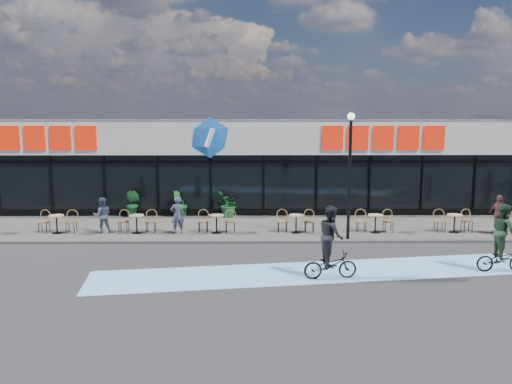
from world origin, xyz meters
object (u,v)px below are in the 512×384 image
potted_plant_mid (180,204)px  patron_left (177,215)px  pedestrian_a (498,215)px  potted_plant_right (228,204)px  cyclist_b (503,243)px  cyclist_a (331,248)px  potted_plant_left (133,204)px  patron_right (102,215)px  lamp_post (350,164)px

potted_plant_mid → patron_left: (0.36, -3.31, 0.13)m
potted_plant_mid → pedestrian_a: pedestrian_a is taller
potted_plant_mid → potted_plant_right: 2.24m
potted_plant_right → cyclist_b: bearing=-42.7°
cyclist_b → cyclist_a: bearing=-173.5°
pedestrian_a → potted_plant_left: bearing=-122.5°
potted_plant_mid → patron_right: bearing=-130.3°
pedestrian_a → patron_left: bearing=-110.5°
potted_plant_right → pedestrian_a: 11.50m
potted_plant_right → potted_plant_mid: bearing=-179.8°
potted_plant_left → cyclist_b: (13.26, -8.13, 0.17)m
potted_plant_left → patron_right: (-0.47, -3.17, 0.08)m
patron_right → cyclist_b: 14.60m
lamp_post → potted_plant_right: (-4.79, 4.32, -2.28)m
patron_right → cyclist_a: 10.03m
patron_left → potted_plant_left: bearing=-72.6°
potted_plant_mid → potted_plant_right: (2.24, 0.01, -0.02)m
potted_plant_right → lamp_post: bearing=-42.1°
patron_left → pedestrian_a: pedestrian_a is taller
potted_plant_mid → patron_left: 3.33m
patron_right → cyclist_b: cyclist_b is taller
potted_plant_mid → cyclist_b: bearing=-36.3°
cyclist_a → cyclist_b: cyclist_a is taller
lamp_post → pedestrian_a: size_ratio=3.04×
lamp_post → cyclist_b: bearing=-43.5°
potted_plant_left → potted_plant_mid: bearing=-0.1°
potted_plant_mid → pedestrian_a: size_ratio=0.79×
patron_left → cyclist_a: cyclist_a is taller
lamp_post → patron_right: size_ratio=3.33×
potted_plant_mid → lamp_post: bearing=-31.5°
potted_plant_left → patron_left: size_ratio=0.86×
potted_plant_left → cyclist_b: 15.56m
lamp_post → patron_right: lamp_post is taller
lamp_post → patron_left: (-6.67, 1.00, -2.13)m
pedestrian_a → cyclist_a: cyclist_a is taller
lamp_post → patron_left: 7.07m
potted_plant_left → patron_left: patron_left is taller
patron_right → cyclist_a: size_ratio=0.66×
potted_plant_mid → cyclist_b: (11.05, -8.12, 0.19)m
lamp_post → cyclist_a: size_ratio=2.18×
lamp_post → potted_plant_mid: lamp_post is taller
pedestrian_a → cyclist_b: size_ratio=0.74×
potted_plant_mid → patron_right: patron_right is taller
cyclist_b → potted_plant_left: bearing=148.5°
lamp_post → pedestrian_a: (6.16, 0.79, -2.09)m
patron_left → potted_plant_right: bearing=-140.0°
potted_plant_mid → patron_right: size_ratio=0.86×
lamp_post → potted_plant_right: bearing=137.9°
potted_plant_left → pedestrian_a: size_ratio=0.81×
potted_plant_left → cyclist_a: size_ratio=0.59×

